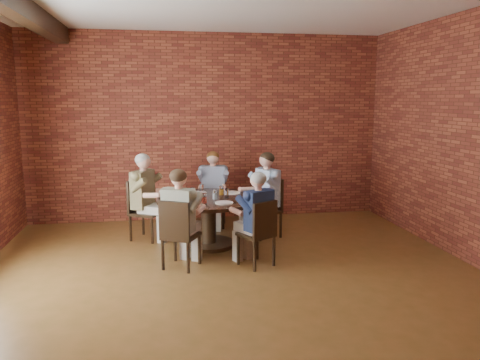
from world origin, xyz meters
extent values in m
plane|color=brown|center=(0.00, 0.00, 0.00)|extent=(7.00, 7.00, 0.00)
plane|color=brown|center=(0.00, 3.50, 1.70)|extent=(7.00, 0.00, 7.00)
plane|color=brown|center=(0.00, -3.50, 1.70)|extent=(7.00, 0.00, 7.00)
cylinder|color=black|center=(-0.17, 1.76, 0.03)|extent=(0.78, 0.78, 0.06)
cylinder|color=black|center=(-0.17, 1.76, 0.35)|extent=(0.22, 0.22, 0.64)
cylinder|color=#331D12|center=(-0.17, 1.76, 0.72)|extent=(1.56, 1.56, 0.05)
cube|color=black|center=(0.77, 2.11, 0.43)|extent=(0.57, 0.57, 0.04)
cube|color=black|center=(0.96, 2.18, 0.71)|extent=(0.19, 0.43, 0.51)
cylinder|color=black|center=(0.52, 2.22, 0.21)|extent=(0.04, 0.04, 0.41)
cylinder|color=black|center=(0.66, 1.86, 0.21)|extent=(0.04, 0.04, 0.41)
cylinder|color=black|center=(0.89, 2.36, 0.21)|extent=(0.04, 0.04, 0.41)
cylinder|color=black|center=(1.02, 1.99, 0.21)|extent=(0.04, 0.04, 0.41)
cube|color=black|center=(0.02, 2.86, 0.43)|extent=(0.49, 0.49, 0.04)
cube|color=black|center=(0.06, 3.05, 0.69)|extent=(0.42, 0.11, 0.48)
cylinder|color=black|center=(-0.19, 2.71, 0.21)|extent=(0.04, 0.04, 0.41)
cylinder|color=black|center=(0.17, 2.65, 0.21)|extent=(0.04, 0.04, 0.41)
cylinder|color=black|center=(-0.12, 3.07, 0.21)|extent=(0.04, 0.04, 0.41)
cylinder|color=black|center=(0.23, 3.01, 0.21)|extent=(0.04, 0.04, 0.41)
cube|color=black|center=(-1.10, 2.28, 0.43)|extent=(0.60, 0.60, 0.04)
cube|color=black|center=(-1.28, 2.37, 0.70)|extent=(0.25, 0.41, 0.51)
cylinder|color=black|center=(-1.03, 2.02, 0.21)|extent=(0.04, 0.04, 0.41)
cylinder|color=black|center=(-0.84, 2.35, 0.21)|extent=(0.04, 0.04, 0.41)
cylinder|color=black|center=(-1.36, 2.20, 0.21)|extent=(0.04, 0.04, 0.41)
cylinder|color=black|center=(-1.18, 2.54, 0.21)|extent=(0.04, 0.04, 0.41)
cube|color=black|center=(-0.62, 0.91, 0.43)|extent=(0.57, 0.57, 0.04)
cube|color=black|center=(-0.71, 0.74, 0.69)|extent=(0.39, 0.23, 0.48)
cylinder|color=black|center=(-0.38, 0.99, 0.21)|extent=(0.04, 0.04, 0.41)
cylinder|color=black|center=(-0.70, 1.16, 0.21)|extent=(0.04, 0.04, 0.41)
cylinder|color=black|center=(-0.55, 0.67, 0.21)|extent=(0.04, 0.04, 0.41)
cylinder|color=black|center=(-0.87, 0.84, 0.21)|extent=(0.04, 0.04, 0.41)
cube|color=black|center=(0.37, 0.81, 0.43)|extent=(0.54, 0.54, 0.04)
cube|color=black|center=(0.46, 0.65, 0.68)|extent=(0.37, 0.23, 0.46)
cylinder|color=black|center=(0.44, 1.04, 0.21)|extent=(0.04, 0.04, 0.41)
cylinder|color=black|center=(0.14, 0.87, 0.21)|extent=(0.04, 0.04, 0.41)
cylinder|color=black|center=(0.60, 0.74, 0.21)|extent=(0.04, 0.04, 0.41)
cylinder|color=black|center=(0.31, 0.58, 0.21)|extent=(0.04, 0.04, 0.41)
cylinder|color=white|center=(0.24, 2.06, 0.76)|extent=(0.26, 0.26, 0.01)
cylinder|color=white|center=(-0.29, 2.13, 0.76)|extent=(0.26, 0.26, 0.01)
cylinder|color=white|center=(-0.62, 1.75, 0.76)|extent=(0.26, 0.26, 0.01)
cylinder|color=white|center=(0.01, 1.35, 0.76)|extent=(0.26, 0.26, 0.01)
cylinder|color=white|center=(0.10, 1.76, 0.82)|extent=(0.07, 0.07, 0.14)
cylinder|color=white|center=(0.05, 1.95, 0.82)|extent=(0.07, 0.07, 0.14)
cylinder|color=white|center=(-0.24, 2.14, 0.82)|extent=(0.07, 0.07, 0.14)
cylinder|color=white|center=(-0.39, 1.89, 0.82)|extent=(0.07, 0.07, 0.14)
cylinder|color=white|center=(-0.45, 1.66, 0.82)|extent=(0.07, 0.07, 0.14)
cylinder|color=white|center=(-0.26, 1.42, 0.82)|extent=(0.07, 0.07, 0.14)
cylinder|color=white|center=(-0.08, 1.64, 0.82)|extent=(0.07, 0.07, 0.14)
cube|color=black|center=(0.16, 1.41, 0.75)|extent=(0.09, 0.13, 0.01)
camera|label=1|loc=(-0.85, -5.11, 2.22)|focal=35.00mm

